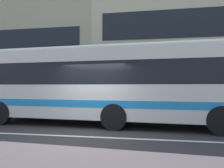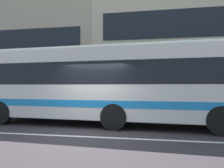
{
  "view_description": "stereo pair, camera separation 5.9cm",
  "coord_description": "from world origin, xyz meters",
  "views": [
    {
      "loc": [
        2.36,
        -7.2,
        1.66
      ],
      "look_at": [
        0.56,
        2.39,
        1.75
      ],
      "focal_mm": 36.74,
      "sensor_mm": 36.0,
      "label": 1
    },
    {
      "loc": [
        2.41,
        -7.19,
        1.66
      ],
      "look_at": [
        0.56,
        2.39,
        1.75
      ],
      "focal_mm": 36.74,
      "sensor_mm": 36.0,
      "label": 2
    }
  ],
  "objects": [
    {
      "name": "hedge_row_far",
      "position": [
        2.79,
        6.32,
        0.46
      ],
      "size": [
        19.01,
        1.1,
        0.91
      ],
      "primitive_type": "cube",
      "color": "#366327",
      "rests_on": "ground_plane"
    },
    {
      "name": "apartment_block_left",
      "position": [
        -15.52,
        16.92,
        4.88
      ],
      "size": [
        25.51,
        11.99,
        9.77
      ],
      "color": "tan",
      "rests_on": "ground_plane"
    },
    {
      "name": "apartment_block_right",
      "position": [
        8.78,
        16.92,
        5.57
      ],
      "size": [
        23.08,
        11.99,
        11.15
      ],
      "color": "#C0AF92",
      "rests_on": "ground_plane"
    },
    {
      "name": "transit_bus",
      "position": [
        0.28,
        2.49,
        1.8
      ],
      "size": [
        10.89,
        3.32,
        3.28
      ],
      "color": "beige",
      "rests_on": "ground_plane"
    },
    {
      "name": "ground_plane",
      "position": [
        0.0,
        0.0,
        0.0
      ],
      "size": [
        160.0,
        160.0,
        0.0
      ],
      "primitive_type": "plane",
      "color": "#332C2F"
    },
    {
      "name": "lane_centre_line",
      "position": [
        0.0,
        0.0,
        0.0
      ],
      "size": [
        60.0,
        0.16,
        0.01
      ],
      "primitive_type": "cube",
      "color": "silver",
      "rests_on": "ground_plane"
    }
  ]
}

